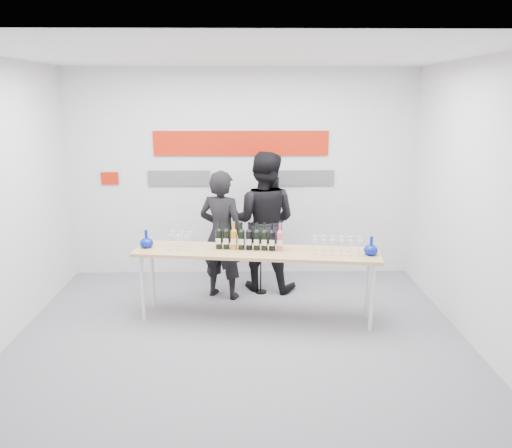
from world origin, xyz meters
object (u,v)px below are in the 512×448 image
(mic_stand, at_px, (261,263))
(tasting_table, at_px, (256,256))
(presenter_left, at_px, (222,235))
(presenter_right, at_px, (264,222))

(mic_stand, bearing_deg, tasting_table, -110.24)
(presenter_left, relative_size, mic_stand, 1.23)
(tasting_table, distance_m, presenter_left, 0.82)
(presenter_right, distance_m, mic_stand, 0.56)
(tasting_table, xyz_separation_m, mic_stand, (0.08, 0.81, -0.37))
(presenter_left, bearing_deg, tasting_table, 144.99)
(tasting_table, distance_m, mic_stand, 0.90)
(presenter_left, bearing_deg, mic_stand, -144.05)
(tasting_table, bearing_deg, mic_stand, 91.86)
(presenter_left, xyz_separation_m, mic_stand, (0.51, 0.12, -0.43))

